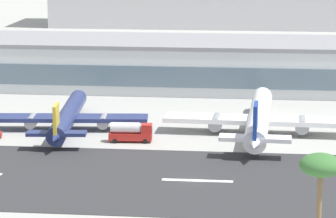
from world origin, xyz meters
TOP-DOWN VIEW (x-y plane):
  - ground_plane at (0.00, 0.00)m, footprint 1400.00×1400.00m
  - runway_strip at (0.00, 0.05)m, footprint 800.00×38.24m
  - runway_centreline_dash_4 at (0.84, 0.05)m, footprint 12.00×1.20m
  - terminal_building at (-10.68, 84.07)m, footprint 154.56×28.75m
  - airliner_gold_tail_gate_0 at (-28.72, 32.88)m, footprint 33.74×42.49m
  - airliner_navy_tail_gate_1 at (10.84, 33.48)m, footprint 39.11×49.24m
  - service_fuel_truck_1 at (-14.23, 25.07)m, footprint 8.64×3.29m
  - palm_tree_1 at (18.62, -35.38)m, footprint 5.28×5.28m

SIDE VIEW (x-z plane):
  - ground_plane at x=0.00m, z-range 0.00..0.00m
  - runway_strip at x=0.00m, z-range 0.00..0.08m
  - runway_centreline_dash_4 at x=0.84m, z-range 0.08..0.09m
  - service_fuel_truck_1 at x=-14.23m, z-range 0.05..4.00m
  - airliner_gold_tail_gate_0 at x=-28.72m, z-range -1.61..7.27m
  - airliner_navy_tail_gate_1 at x=10.84m, z-range -1.86..8.41m
  - terminal_building at x=-10.68m, z-range 0.00..12.54m
  - palm_tree_1 at x=18.62m, z-range 5.48..20.26m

